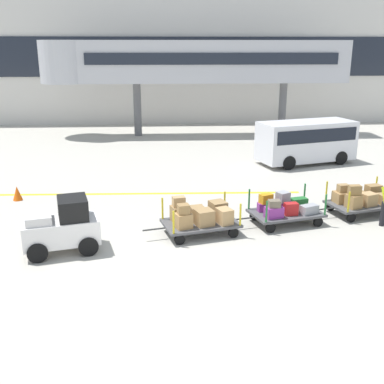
# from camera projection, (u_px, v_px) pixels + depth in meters

# --- Properties ---
(ground_plane) EXTENTS (120.00, 120.00, 0.00)m
(ground_plane) POSITION_uv_depth(u_px,v_px,m) (167.00, 278.00, 11.82)
(ground_plane) COLOR #B2ADA0
(apron_lead_line) EXTENTS (18.49, 0.69, 0.01)m
(apron_lead_line) POSITION_uv_depth(u_px,v_px,m) (69.00, 194.00, 18.53)
(apron_lead_line) COLOR yellow
(apron_lead_line) RESTS_ON ground_plane
(terminal_building) EXTENTS (59.56, 2.51, 8.95)m
(terminal_building) POSITION_uv_depth(u_px,v_px,m) (164.00, 62.00, 35.23)
(terminal_building) COLOR beige
(terminal_building) RESTS_ON ground_plane
(jet_bridge) EXTENTS (19.51, 3.00, 6.02)m
(jet_bridge) POSITION_uv_depth(u_px,v_px,m) (184.00, 62.00, 29.53)
(jet_bridge) COLOR #B7B7BC
(jet_bridge) RESTS_ON ground_plane
(baggage_tug) EXTENTS (2.31, 1.68, 1.58)m
(baggage_tug) POSITION_uv_depth(u_px,v_px,m) (62.00, 227.00, 13.18)
(baggage_tug) COLOR white
(baggage_tug) RESTS_ON ground_plane
(baggage_cart_lead) EXTENTS (3.09, 1.94, 1.21)m
(baggage_cart_lead) POSITION_uv_depth(u_px,v_px,m) (200.00, 217.00, 14.46)
(baggage_cart_lead) COLOR #4C4C4F
(baggage_cart_lead) RESTS_ON ground_plane
(baggage_cart_middle) EXTENTS (3.09, 1.94, 1.10)m
(baggage_cart_middle) POSITION_uv_depth(u_px,v_px,m) (285.00, 209.00, 15.34)
(baggage_cart_middle) COLOR #4C4C4F
(baggage_cart_middle) RESTS_ON ground_plane
(baggage_cart_tail) EXTENTS (3.09, 1.94, 1.19)m
(baggage_cart_tail) POSITION_uv_depth(u_px,v_px,m) (361.00, 199.00, 16.23)
(baggage_cart_tail) COLOR #4C4C4F
(baggage_cart_tail) RESTS_ON ground_plane
(shuttle_van) EXTENTS (5.14, 3.20, 2.10)m
(shuttle_van) POSITION_uv_depth(u_px,v_px,m) (306.00, 139.00, 23.15)
(shuttle_van) COLOR silver
(shuttle_van) RESTS_ON ground_plane
(safety_cone_near) EXTENTS (0.36, 0.36, 0.55)m
(safety_cone_near) POSITION_uv_depth(u_px,v_px,m) (17.00, 193.00, 17.76)
(safety_cone_near) COLOR #EA590F
(safety_cone_near) RESTS_ON ground_plane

